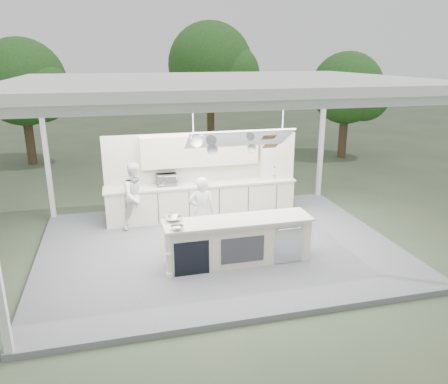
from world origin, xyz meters
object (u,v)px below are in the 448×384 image
object	(u,v)px
demo_island	(237,241)
sous_chef	(137,196)
head_chef	(202,212)
back_counter	(202,200)

from	to	relation	value
demo_island	sous_chef	world-z (taller)	sous_chef
head_chef	sous_chef	distance (m)	2.00
demo_island	back_counter	xyz separation A→B (m)	(-0.18, 2.81, 0.00)
head_chef	sous_chef	world-z (taller)	sous_chef
demo_island	sous_chef	bearing A→B (deg)	127.66
sous_chef	back_counter	bearing A→B (deg)	-11.46
demo_island	sous_chef	distance (m)	3.13
head_chef	sous_chef	xyz separation A→B (m)	(-1.35, 1.47, 0.02)
back_counter	head_chef	xyz separation A→B (m)	(-0.37, -1.82, 0.34)
sous_chef	head_chef	bearing A→B (deg)	-70.40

